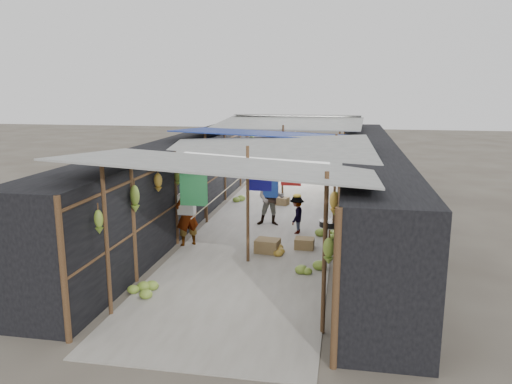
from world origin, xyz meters
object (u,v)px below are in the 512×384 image
Objects in this scene: crate_near at (267,246)px; vendor_seated at (297,215)px; shopper_blue at (271,198)px; black_basin at (330,224)px; vendor_elderly at (187,215)px.

vendor_seated reaches higher than crate_near.
shopper_blue is 1.09m from vendor_seated.
black_basin is 0.37× the size of shopper_blue.
black_basin is 1.80m from shopper_blue.
vendor_elderly is 2.94m from vendor_seated.
crate_near reaches higher than black_basin.
shopper_blue is (-1.65, -0.15, 0.71)m from black_basin.
vendor_elderly is at bearing -51.61° from vendor_seated.
vendor_elderly is at bearing -178.68° from crate_near.
vendor_elderly is (-2.01, 0.19, 0.60)m from crate_near.
black_basin is 4.15m from vendor_elderly.
vendor_seated is (0.80, -0.69, -0.28)m from shopper_blue.
vendor_seated reaches higher than black_basin.
shopper_blue is at bearing -174.99° from black_basin.
vendor_seated is at bearing -43.40° from shopper_blue.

